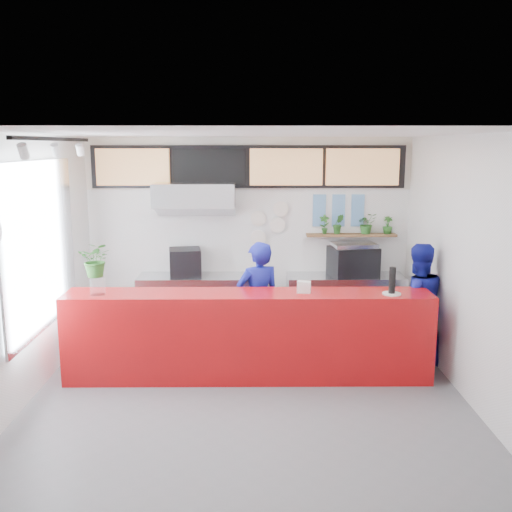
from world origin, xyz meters
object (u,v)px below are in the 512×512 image
(staff_right, at_px, (416,304))
(pepper_mill, at_px, (392,280))
(service_counter, at_px, (248,336))
(espresso_machine, at_px, (353,261))
(staff_center, at_px, (258,303))
(panini_oven, at_px, (185,262))

(staff_right, relative_size, pepper_mill, 5.09)
(staff_right, bearing_deg, service_counter, 5.15)
(espresso_machine, relative_size, staff_right, 0.43)
(espresso_machine, relative_size, staff_center, 0.42)
(panini_oven, xyz_separation_m, pepper_mill, (2.71, -1.89, 0.16))
(panini_oven, bearing_deg, service_counter, -70.35)
(espresso_machine, xyz_separation_m, staff_right, (0.62, -1.32, -0.31))
(staff_center, bearing_deg, staff_right, 158.41)
(staff_center, bearing_deg, panini_oven, -69.42)
(service_counter, height_order, espresso_machine, espresso_machine)
(service_counter, distance_m, espresso_machine, 2.48)
(panini_oven, distance_m, pepper_mill, 3.31)
(service_counter, bearing_deg, staff_center, 75.73)
(service_counter, relative_size, pepper_mill, 14.06)
(panini_oven, distance_m, espresso_machine, 2.58)
(espresso_machine, bearing_deg, pepper_mill, -99.62)
(panini_oven, xyz_separation_m, staff_right, (3.20, -1.32, -0.30))
(panini_oven, bearing_deg, espresso_machine, -8.80)
(staff_center, distance_m, staff_right, 2.09)
(service_counter, height_order, staff_right, staff_right)
(espresso_machine, bearing_deg, service_counter, -145.42)
(staff_right, bearing_deg, espresso_machine, -72.03)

